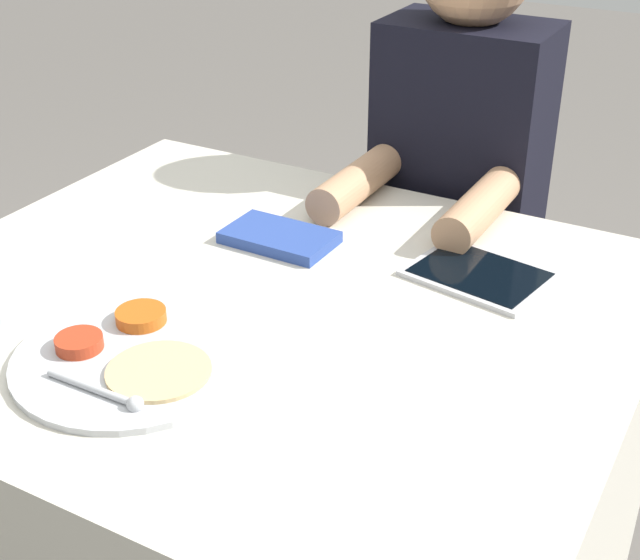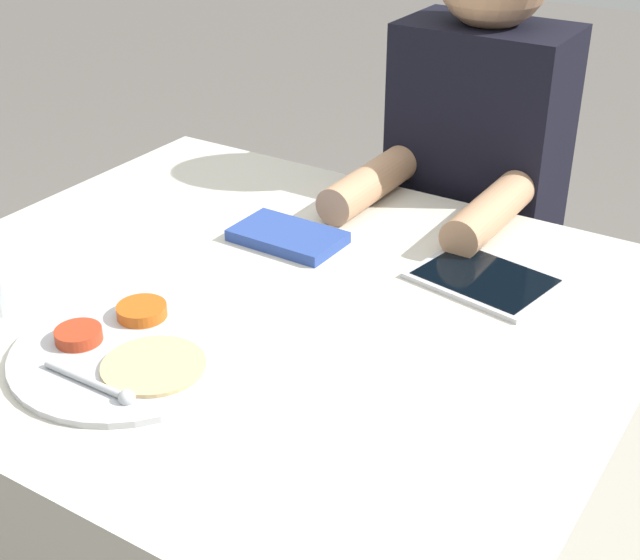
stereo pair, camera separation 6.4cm
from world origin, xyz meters
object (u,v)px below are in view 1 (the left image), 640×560
thali_tray (132,356)px  tablet_device (480,274)px  person_diner (453,242)px  red_notebook (279,238)px

thali_tray → tablet_device: bearing=53.9°
person_diner → thali_tray: bearing=-99.4°
tablet_device → person_diner: 0.46m
thali_tray → red_notebook: bearing=91.7°
red_notebook → person_diner: bearing=71.0°
tablet_device → person_diner: bearing=115.7°
thali_tray → person_diner: person_diner is taller
red_notebook → person_diner: size_ratio=0.15×
thali_tray → red_notebook: 0.40m
person_diner → red_notebook: bearing=-109.0°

